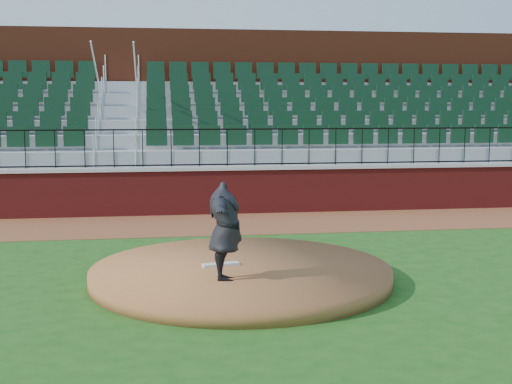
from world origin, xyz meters
TOP-DOWN VIEW (x-y plane):
  - ground at (0.00, 0.00)m, footprint 90.00×90.00m
  - warning_track at (0.00, 5.40)m, footprint 34.00×3.20m
  - field_wall at (0.00, 7.00)m, footprint 34.00×0.35m
  - wall_cap at (0.00, 7.00)m, footprint 34.00×0.45m
  - wall_railing at (0.00, 7.00)m, footprint 34.00×0.05m
  - seating_stands at (0.00, 9.72)m, footprint 34.00×5.10m
  - concourse_wall at (0.00, 12.52)m, footprint 34.00×0.50m
  - pitchers_mound at (-0.50, -0.18)m, footprint 5.09×5.09m
  - pitching_rubber at (-0.83, -0.07)m, footprint 0.65×0.28m
  - pitcher at (-0.85, -1.02)m, footprint 0.67×1.94m

SIDE VIEW (x-z plane):
  - ground at x=0.00m, z-range 0.00..0.00m
  - warning_track at x=0.00m, z-range 0.00..0.01m
  - pitchers_mound at x=-0.50m, z-range 0.00..0.25m
  - pitching_rubber at x=-0.83m, z-range 0.25..0.29m
  - field_wall at x=0.00m, z-range 0.00..1.20m
  - pitcher at x=-0.85m, z-range 0.25..1.80m
  - wall_cap at x=0.00m, z-range 1.20..1.30m
  - wall_railing at x=0.00m, z-range 1.30..2.30m
  - seating_stands at x=0.00m, z-range 0.00..4.60m
  - concourse_wall at x=0.00m, z-range 0.00..5.50m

